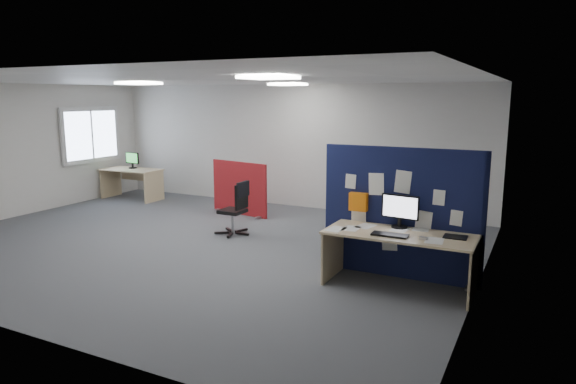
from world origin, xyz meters
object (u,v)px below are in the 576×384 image
at_px(navy_divider, 400,214).
at_px(second_desk, 133,176).
at_px(monitor_main, 400,210).
at_px(monitor_second, 132,159).
at_px(office_chair, 237,205).
at_px(main_desk, 401,245).
at_px(red_divider, 239,189).

bearing_deg(navy_divider, second_desk, 160.58).
distance_m(monitor_main, monitor_second, 7.75).
height_order(monitor_main, office_chair, monitor_main).
bearing_deg(navy_divider, monitor_second, 160.14).
distance_m(main_desk, second_desk, 7.81).
height_order(monitor_main, red_divider, monitor_main).
relative_size(monitor_main, monitor_second, 1.19).
relative_size(monitor_main, red_divider, 0.35).
bearing_deg(office_chair, red_divider, 121.37).
bearing_deg(main_desk, red_divider, 147.27).
height_order(navy_divider, second_desk, navy_divider).
xyz_separation_m(navy_divider, main_desk, (0.12, -0.35, -0.32)).
distance_m(navy_divider, red_divider, 4.59).
distance_m(main_desk, red_divider, 4.86).
bearing_deg(main_desk, navy_divider, 108.15).
xyz_separation_m(main_desk, red_divider, (-4.09, 2.63, -0.02)).
bearing_deg(main_desk, second_desk, 158.42).
xyz_separation_m(monitor_main, monitor_second, (-7.24, 2.75, -0.03)).
xyz_separation_m(monitor_main, office_chair, (-3.16, 0.98, -0.43)).
distance_m(red_divider, monitor_second, 3.28).
height_order(main_desk, second_desk, same).
xyz_separation_m(main_desk, monitor_main, (-0.08, 0.21, 0.41)).
bearing_deg(red_divider, main_desk, -21.30).
height_order(main_desk, red_divider, red_divider).
bearing_deg(second_desk, monitor_second, 126.28).
distance_m(navy_divider, monitor_second, 7.66).
xyz_separation_m(monitor_main, red_divider, (-4.01, 2.42, -0.43)).
bearing_deg(monitor_main, navy_divider, 111.22).
bearing_deg(second_desk, main_desk, -21.58).
bearing_deg(navy_divider, red_divider, 150.21).
bearing_deg(office_chair, monitor_main, -16.62).
bearing_deg(second_desk, red_divider, -4.43).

